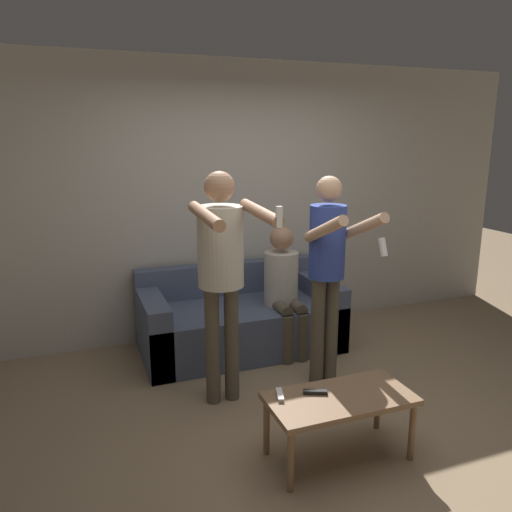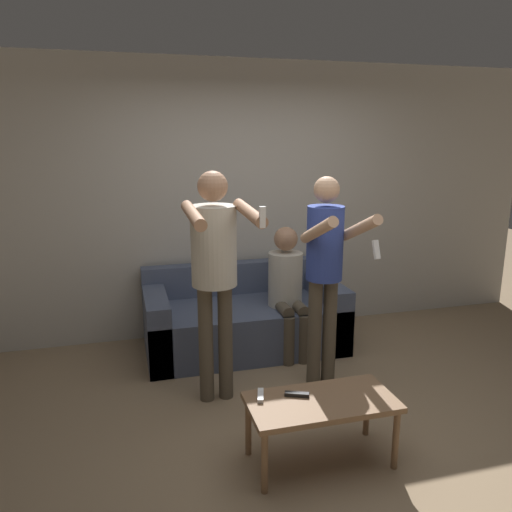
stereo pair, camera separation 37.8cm
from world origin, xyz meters
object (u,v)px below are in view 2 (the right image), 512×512
Objects in this scene: person_standing_right at (325,262)px; person_standing_left at (215,259)px; person_seated at (287,285)px; couch at (243,320)px; remote_near at (297,394)px; remote_far at (261,395)px; coffee_table at (321,407)px.

person_standing_left is at bearing -179.86° from person_standing_right.
person_seated is at bearing 95.54° from person_standing_right.
person_standing_right is (0.43, -0.91, 0.77)m from couch.
remote_near is at bearing -67.43° from person_standing_left.
person_standing_right reaches higher than remote_near.
couch reaches higher than remote_near.
remote_far is (-0.31, -1.69, 0.16)m from couch.
couch is 1.09× the size of person_standing_right.
person_standing_right reaches higher than person_seated.
person_standing_right reaches higher than remote_far.
person_standing_right is at bearing 57.98° from remote_near.
coffee_table is (0.48, -0.91, -0.74)m from person_standing_left.
person_seated is 1.66m from coffee_table.
remote_near is at bearing -106.48° from person_seated.
person_standing_right is at bearing -84.46° from person_seated.
person_standing_left reaches higher than couch.
remote_far is (-0.22, 0.05, 0.00)m from remote_near.
remote_near is at bearing -92.88° from couch.
coffee_table is at bearing -30.77° from remote_near.
remote_far is (-0.35, 0.12, 0.06)m from coffee_table.
person_standing_right is 1.43× the size of person_seated.
couch is 1.82m from coffee_table.
person_standing_left reaches higher than person_seated.
remote_far is (0.12, -0.78, -0.68)m from person_standing_left.
couch reaches higher than coffee_table.
couch is 1.26m from person_standing_right.
remote_near reaches higher than coffee_table.
person_standing_left is at bearing 99.06° from remote_far.
coffee_table is 0.38m from remote_far.
person_standing_left is at bearing 112.57° from remote_near.
person_standing_right is at bearing 66.84° from coffee_table.
remote_near is 0.22m from remote_far.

